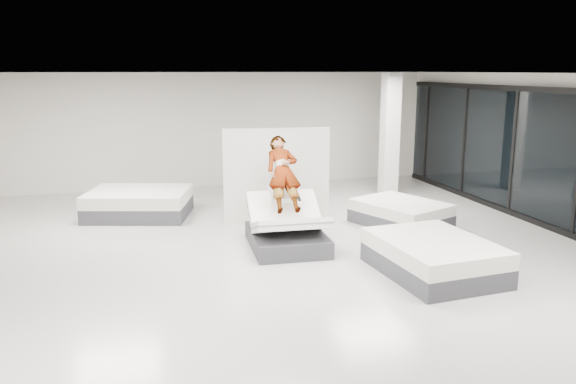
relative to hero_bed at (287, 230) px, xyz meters
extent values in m
plane|color=beige|center=(-0.29, -0.89, -0.35)|extent=(14.00, 14.00, 0.00)
plane|color=black|center=(-0.29, -0.89, 2.85)|extent=(14.00, 14.00, 0.00)
cube|color=beige|center=(-0.29, 6.11, 1.25)|extent=(12.00, 0.04, 3.20)
cube|color=#3A3A3F|center=(0.00, 0.01, -0.19)|extent=(1.42, 1.84, 0.31)
cube|color=white|center=(0.02, 0.32, 0.29)|extent=(1.37, 0.91, 0.66)
cube|color=slate|center=(0.02, 0.32, 0.29)|extent=(1.38, 0.83, 0.53)
cube|color=white|center=(-0.02, -0.38, 0.19)|extent=(1.37, 0.97, 0.45)
cube|color=slate|center=(-0.02, -0.38, 0.19)|extent=(1.39, 0.94, 0.30)
cube|color=silver|center=(0.02, 0.45, 0.58)|extent=(0.51, 0.39, 0.30)
imported|color=slate|center=(0.02, 0.31, 0.81)|extent=(0.70, 1.53, 1.52)
cube|color=black|center=(0.22, -0.05, 0.60)|extent=(0.06, 0.14, 0.08)
cube|color=silver|center=(0.23, 1.75, 0.69)|extent=(2.26, 0.46, 2.06)
cube|color=#3A3A3F|center=(2.76, 0.91, -0.21)|extent=(1.99, 2.24, 0.28)
cube|color=white|center=(2.76, 0.91, 0.05)|extent=(1.99, 2.24, 0.23)
cube|color=#3A3A3F|center=(1.96, -1.95, -0.19)|extent=(1.75, 2.23, 0.32)
cube|color=white|center=(1.96, -1.95, 0.10)|extent=(1.75, 2.23, 0.26)
cube|color=#3A3A3F|center=(-2.65, 3.09, -0.18)|extent=(2.54, 2.16, 0.33)
cube|color=white|center=(-2.65, 3.09, 0.12)|extent=(2.54, 2.16, 0.27)
cube|color=silver|center=(3.71, 3.61, 1.25)|extent=(0.40, 0.40, 3.20)
cube|color=black|center=(5.61, -0.89, -0.29)|extent=(0.12, 13.40, 0.12)
cube|color=black|center=(5.61, 1.11, 1.10)|extent=(0.09, 0.08, 2.80)
cube|color=black|center=(5.61, 3.11, 1.10)|extent=(0.09, 0.08, 2.80)
cube|color=black|center=(5.61, 5.11, 1.10)|extent=(0.09, 0.08, 2.80)
camera|label=1|loc=(-2.57, -9.73, 2.91)|focal=35.00mm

